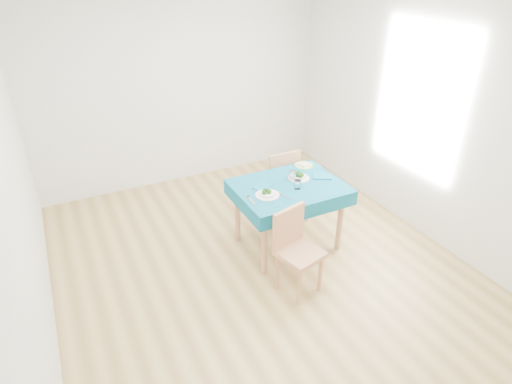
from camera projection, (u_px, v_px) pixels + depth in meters
name	position (u px, v px, depth m)	size (l,w,h in m)	color
room_shell	(256.00, 145.00, 3.94)	(4.02, 4.52, 2.73)	olive
table	(288.00, 216.00, 4.68)	(1.13, 0.86, 0.76)	#09516A
chair_near	(300.00, 251.00, 3.99)	(0.37, 0.41, 0.93)	#AD7751
chair_far	(277.00, 172.00, 5.31)	(0.41, 0.45, 1.03)	#AD7751
bowl_near	(267.00, 192.00, 4.29)	(0.24, 0.24, 0.07)	white
bowl_far	(299.00, 176.00, 4.62)	(0.23, 0.23, 0.07)	white
fork_near	(251.00, 200.00, 4.22)	(0.03, 0.19, 0.00)	silver
knife_near	(284.00, 196.00, 4.30)	(0.02, 0.22, 0.00)	silver
fork_far	(292.00, 179.00, 4.62)	(0.02, 0.18, 0.00)	silver
knife_far	(327.00, 171.00, 4.78)	(0.02, 0.21, 0.00)	silver
napkin_near	(263.00, 186.00, 4.46)	(0.20, 0.14, 0.01)	#0E5B75
napkin_far	(322.00, 176.00, 4.67)	(0.20, 0.14, 0.01)	#0E5B75
tumbler_center	(293.00, 175.00, 4.59)	(0.08, 0.08, 0.10)	white
tumbler_side	(298.00, 184.00, 4.42)	(0.07, 0.07, 0.09)	white
side_plate	(304.00, 165.00, 4.91)	(0.21, 0.21, 0.01)	#A7D367
bread_slice	(304.00, 164.00, 4.91)	(0.11, 0.11, 0.02)	beige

